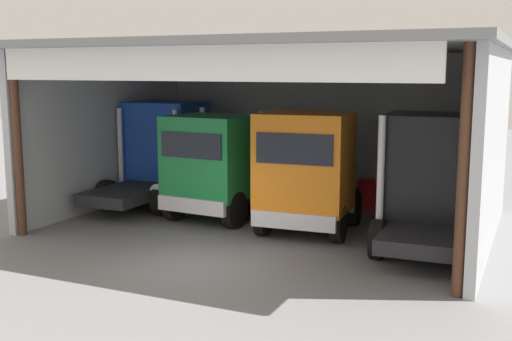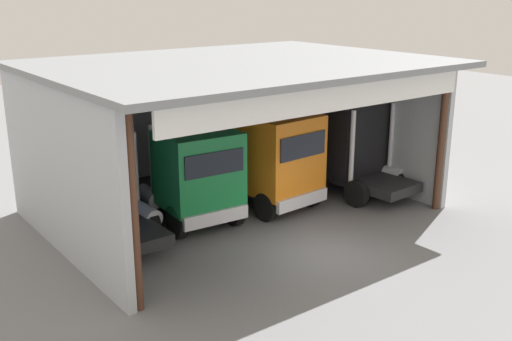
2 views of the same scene
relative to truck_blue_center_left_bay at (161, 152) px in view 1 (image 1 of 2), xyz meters
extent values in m
plane|color=slate|center=(4.72, -5.52, -1.80)|extent=(80.00, 80.00, 0.00)
cube|color=#ADB2B7|center=(4.72, 3.42, 0.79)|extent=(12.36, 0.24, 5.18)
cube|color=#ADB2B7|center=(-1.46, -1.05, 0.79)|extent=(0.24, 8.93, 5.18)
cube|color=#ADB2B7|center=(10.90, -1.05, 0.79)|extent=(0.24, 8.93, 5.18)
cube|color=gray|center=(4.72, -1.52, 3.49)|extent=(12.96, 9.86, 0.20)
cylinder|color=#4C2D1E|center=(-1.21, -5.37, 0.79)|extent=(0.24, 0.24, 5.18)
cylinder|color=#4C2D1E|center=(10.65, -5.37, 0.79)|extent=(0.24, 0.24, 5.18)
cube|color=white|center=(4.72, -5.89, 3.04)|extent=(11.13, 0.12, 0.90)
cube|color=#1E47B7|center=(-0.02, 0.36, 0.34)|extent=(2.48, 2.03, 2.78)
cube|color=black|center=(-0.03, 1.39, 0.83)|extent=(2.10, 0.07, 0.83)
cube|color=silver|center=(-0.03, 1.42, -1.15)|extent=(2.35, 0.17, 0.44)
cube|color=#232326|center=(-0.01, -1.68, -1.12)|extent=(1.87, 3.71, 0.36)
cylinder|color=silver|center=(-1.13, -0.80, 0.13)|extent=(0.18, 0.18, 2.85)
cylinder|color=silver|center=(1.09, -0.79, 0.13)|extent=(0.18, 0.18, 2.85)
cylinder|color=silver|center=(1.09, -1.37, -1.00)|extent=(0.57, 1.20, 0.56)
cylinder|color=black|center=(-1.11, 0.76, -1.30)|extent=(0.30, 1.00, 1.00)
cylinder|color=black|center=(1.06, 0.77, -1.30)|extent=(0.30, 1.00, 1.00)
cylinder|color=black|center=(-1.10, -1.68, -1.30)|extent=(0.30, 1.00, 1.00)
cylinder|color=black|center=(1.07, -1.67, -1.30)|extent=(0.30, 1.00, 1.00)
cube|color=#197F3D|center=(2.90, -1.69, 0.24)|extent=(2.57, 2.28, 2.47)
cube|color=black|center=(2.82, -2.77, 0.68)|extent=(2.06, 0.21, 0.74)
cube|color=silver|center=(2.82, -2.80, -1.09)|extent=(2.31, 0.32, 0.44)
cube|color=#232326|center=(3.03, 0.17, -1.06)|extent=(2.06, 3.53, 0.36)
cylinder|color=silver|center=(4.08, -0.57, 0.19)|extent=(0.18, 0.18, 2.86)
cylinder|color=silver|center=(1.90, -0.41, 0.19)|extent=(0.18, 0.18, 2.86)
cylinder|color=silver|center=(1.92, -0.05, -0.94)|extent=(0.64, 1.24, 0.56)
cylinder|color=black|center=(3.93, -2.19, -1.24)|extent=(0.38, 1.12, 1.10)
cylinder|color=black|center=(1.81, -2.04, -1.24)|extent=(0.38, 1.12, 1.10)
cylinder|color=black|center=(4.10, 0.10, -1.24)|extent=(0.38, 1.12, 1.10)
cylinder|color=black|center=(1.97, 0.25, -1.24)|extent=(0.38, 1.12, 1.10)
cube|color=orange|center=(6.08, -2.08, 0.32)|extent=(2.60, 2.22, 2.72)
cube|color=black|center=(6.15, -3.13, 0.79)|extent=(2.09, 0.21, 0.82)
cube|color=silver|center=(6.16, -3.16, -1.14)|extent=(2.35, 0.32, 0.44)
cube|color=#232326|center=(5.96, -0.44, -1.11)|extent=(2.06, 3.11, 0.36)
cylinder|color=silver|center=(7.10, -0.83, 0.21)|extent=(0.18, 0.18, 3.00)
cylinder|color=silver|center=(4.89, -0.99, 0.21)|extent=(0.18, 0.18, 3.00)
cylinder|color=silver|center=(4.88, -0.82, -0.99)|extent=(0.64, 1.24, 0.56)
cylinder|color=black|center=(7.19, -2.42, -1.29)|extent=(0.37, 1.03, 1.01)
cylinder|color=black|center=(5.03, -2.57, -1.29)|extent=(0.37, 1.03, 1.01)
cylinder|color=black|center=(7.05, -0.37, -1.29)|extent=(0.37, 1.03, 1.01)
cylinder|color=black|center=(4.88, -0.52, -1.29)|extent=(0.37, 1.03, 1.01)
cube|color=black|center=(9.54, -1.85, 0.34)|extent=(2.57, 2.37, 2.77)
cube|color=black|center=(9.49, -0.70, 0.82)|extent=(2.11, 0.15, 0.83)
cube|color=silver|center=(9.49, -0.67, -1.15)|extent=(2.36, 0.26, 0.44)
cube|color=#232326|center=(9.60, -3.42, -1.12)|extent=(1.97, 2.93, 0.36)
cylinder|color=silver|center=(8.47, -3.18, 0.23)|extent=(0.18, 0.18, 3.05)
cylinder|color=silver|center=(10.70, -3.09, 0.23)|extent=(0.18, 0.18, 3.05)
cylinder|color=silver|center=(10.70, -3.08, -1.00)|extent=(0.61, 1.22, 0.56)
cylinder|color=black|center=(8.43, -1.44, -1.30)|extent=(0.34, 1.01, 1.00)
cylinder|color=black|center=(10.61, -1.35, -1.30)|extent=(0.34, 1.01, 1.00)
cylinder|color=black|center=(8.51, -3.47, -1.30)|extent=(0.34, 1.01, 1.00)
cylinder|color=black|center=(10.69, -3.38, -1.30)|extent=(0.34, 1.01, 1.00)
cylinder|color=#194CB2|center=(8.94, 2.00, -1.35)|extent=(0.58, 0.58, 0.90)
cube|color=red|center=(6.99, 2.05, -1.30)|extent=(0.90, 0.60, 1.00)
camera|label=1|loc=(12.03, -18.43, 2.85)|focal=44.20mm
camera|label=2|loc=(-7.05, -17.84, 5.89)|focal=42.47mm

